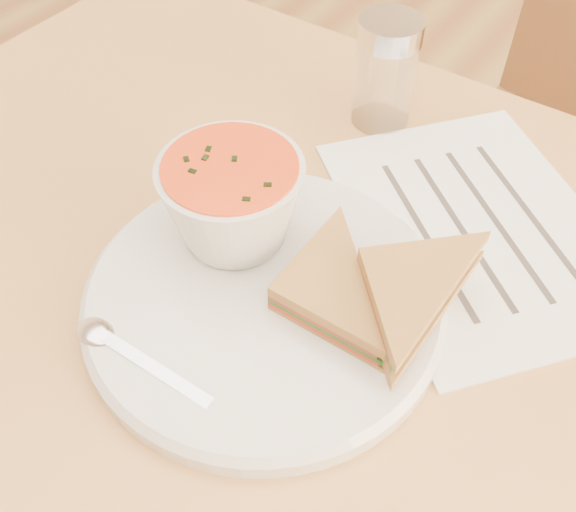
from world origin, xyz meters
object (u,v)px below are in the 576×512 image
Objects in this scene: dining_table at (291,445)px; condiment_shaker at (385,73)px; chair_far at (543,180)px; soup_bowl at (233,205)px; plate at (264,299)px.

dining_table is 8.60× the size of condiment_shaker.
soup_bowl is (-0.15, -0.60, 0.34)m from chair_far.
condiment_shaker is (-0.04, 0.27, 0.05)m from plate.
chair_far reaches higher than soup_bowl.
soup_bowl is 0.24m from condiment_shaker.
condiment_shaker is (-0.14, -0.36, 0.34)m from chair_far.
condiment_shaker is at bearing 99.24° from plate.
dining_table is 8.36× the size of soup_bowl.
soup_bowl is (-0.06, 0.04, 0.05)m from plate.
condiment_shaker is (-0.04, 0.22, 0.43)m from dining_table.
chair_far is 0.52m from condiment_shaker.
chair_far is (0.10, 0.58, 0.09)m from dining_table.
plate is at bearing -80.76° from condiment_shaker.
chair_far reaches higher than plate.
plate is 2.48× the size of soup_bowl.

